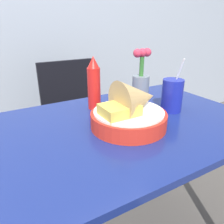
# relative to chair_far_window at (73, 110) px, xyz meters

# --- Properties ---
(dining_table) EXTENTS (1.28, 0.71, 0.73)m
(dining_table) POSITION_rel_chair_far_window_xyz_m (-0.18, -0.76, 0.13)
(dining_table) COLOR navy
(dining_table) RESTS_ON ground_plane
(chair_far_window) EXTENTS (0.40, 0.40, 0.85)m
(chair_far_window) POSITION_rel_chair_far_window_xyz_m (0.00, 0.00, 0.00)
(chair_far_window) COLOR black
(chair_far_window) RESTS_ON ground_plane
(food_basket) EXTENTS (0.28, 0.28, 0.18)m
(food_basket) POSITION_rel_chair_far_window_xyz_m (-0.06, -0.81, 0.29)
(food_basket) COLOR red
(food_basket) RESTS_ON dining_table
(ketchup_bottle) EXTENTS (0.06, 0.06, 0.23)m
(ketchup_bottle) POSITION_rel_chair_far_window_xyz_m (-0.09, -0.57, 0.34)
(ketchup_bottle) COLOR red
(ketchup_bottle) RESTS_ON dining_table
(drink_cup) EXTENTS (0.09, 0.09, 0.23)m
(drink_cup) POSITION_rel_chair_far_window_xyz_m (0.19, -0.77, 0.29)
(drink_cup) COLOR #192399
(drink_cup) RESTS_ON dining_table
(flower_vase) EXTENTS (0.10, 0.08, 0.25)m
(flower_vase) POSITION_rel_chair_far_window_xyz_m (0.17, -0.56, 0.32)
(flower_vase) COLOR gray
(flower_vase) RESTS_ON dining_table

